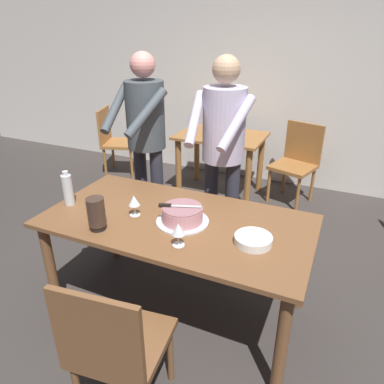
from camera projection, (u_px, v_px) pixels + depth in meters
The scene contains 16 objects.
ground_plane at pixel (178, 307), 2.66m from camera, with size 14.00×14.00×0.00m, color #383330.
back_wall at pixel (275, 75), 4.32m from camera, with size 10.00×0.12×2.70m, color silver.
main_dining_table at pixel (177, 232), 2.38m from camera, with size 1.75×0.90×0.75m.
cake_on_platter at pixel (182, 215), 2.28m from camera, with size 0.34×0.34×0.11m.
cake_knife at pixel (171, 206), 2.26m from camera, with size 0.26×0.11×0.02m.
plate_stack at pixel (253, 240), 2.07m from camera, with size 0.22×0.22×0.05m.
wine_glass_near at pixel (178, 230), 2.02m from camera, with size 0.08×0.08×0.14m.
wine_glass_far at pixel (134, 201), 2.35m from camera, with size 0.08×0.08×0.14m.
water_bottle at pixel (68, 189), 2.49m from camera, with size 0.07×0.07×0.25m.
hurricane_lamp at pixel (96, 214), 2.18m from camera, with size 0.11×0.11×0.21m.
person_cutting_cake at pixel (223, 144), 2.72m from camera, with size 0.47×0.56×1.72m.
person_standing_beside at pixel (146, 133), 3.00m from camera, with size 0.46×0.57×1.72m.
chair_near_side at pixel (115, 345), 1.74m from camera, with size 0.49×0.49×0.90m.
background_table at pixel (221, 148), 4.23m from camera, with size 1.00×0.70×0.74m.
background_chair_1 at pixel (115, 139), 4.85m from camera, with size 0.56×0.56×0.90m.
background_chair_3 at pixel (297, 160), 4.09m from camera, with size 0.55×0.55×0.90m.
Camera 1 is at (0.92, -1.82, 1.91)m, focal length 33.51 mm.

